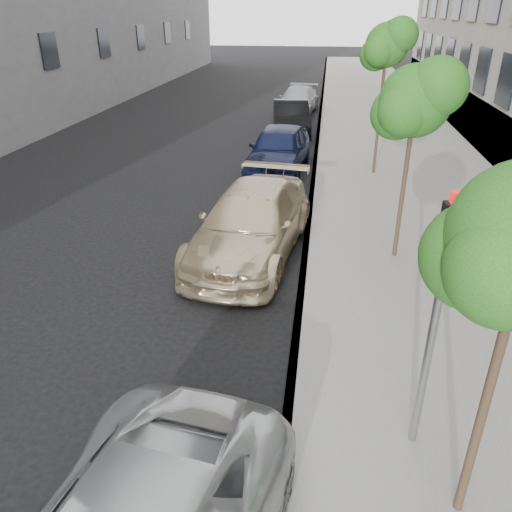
% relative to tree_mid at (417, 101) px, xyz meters
% --- Properties ---
extents(sidewalk, '(6.40, 72.00, 0.14)m').
position_rel_tree_mid_xyz_m(sidewalk, '(1.07, 16.00, -3.49)').
color(sidewalk, gray).
rests_on(sidewalk, ground).
extents(curb, '(0.15, 72.00, 0.14)m').
position_rel_tree_mid_xyz_m(curb, '(-2.05, 16.00, -3.49)').
color(curb, '#9E9B93').
rests_on(curb, ground).
extents(tree_mid, '(1.77, 1.57, 4.29)m').
position_rel_tree_mid_xyz_m(tree_mid, '(0.00, 0.00, 0.00)').
color(tree_mid, '#38281C').
rests_on(tree_mid, sidewalk).
extents(tree_far, '(1.69, 1.49, 4.88)m').
position_rel_tree_mid_xyz_m(tree_far, '(-0.00, 6.50, 0.62)').
color(tree_far, '#38281C').
rests_on(tree_far, sidewalk).
extents(signal_pole, '(0.25, 0.19, 3.41)m').
position_rel_tree_mid_xyz_m(signal_pole, '(-0.39, -5.54, -1.31)').
color(signal_pole, '#939699').
rests_on(signal_pole, sidewalk).
extents(suv, '(2.78, 5.49, 1.53)m').
position_rel_tree_mid_xyz_m(suv, '(-3.33, -0.03, -2.80)').
color(suv, beige).
rests_on(suv, ground).
extents(sedan_blue, '(2.21, 4.79, 1.59)m').
position_rel_tree_mid_xyz_m(sedan_blue, '(-3.33, 6.62, -2.77)').
color(sedan_blue, '#101738').
rests_on(sedan_blue, ground).
extents(sedan_black, '(2.09, 4.59, 1.46)m').
position_rel_tree_mid_xyz_m(sedan_black, '(-3.33, 12.53, -2.83)').
color(sedan_black, black).
rests_on(sedan_black, ground).
extents(sedan_rear, '(2.34, 4.85, 1.36)m').
position_rel_tree_mid_xyz_m(sedan_rear, '(-3.33, 17.69, -2.88)').
color(sedan_rear, '#999CA0').
rests_on(sedan_rear, ground).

